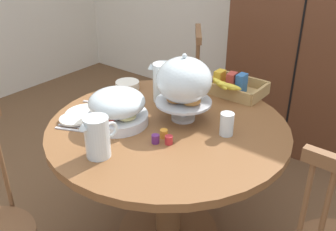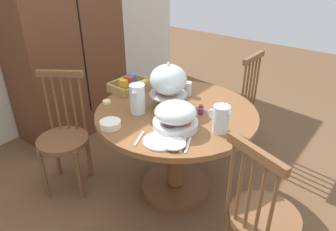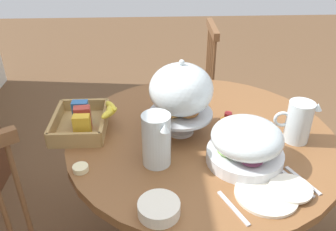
# 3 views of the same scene
# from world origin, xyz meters

# --- Properties ---
(ground_plane) EXTENTS (10.00, 10.00, 0.00)m
(ground_plane) POSITION_xyz_m (0.00, 0.00, 0.00)
(ground_plane) COLOR brown
(wall_back) EXTENTS (4.80, 0.06, 2.60)m
(wall_back) POSITION_xyz_m (0.00, 1.83, 1.30)
(wall_back) COLOR silver
(wall_back) RESTS_ON ground_plane
(wooden_armoire) EXTENTS (1.18, 0.60, 1.96)m
(wooden_armoire) POSITION_xyz_m (0.29, 1.50, 0.98)
(wooden_armoire) COLOR brown
(wooden_armoire) RESTS_ON ground_plane
(dining_table) EXTENTS (1.19, 1.19, 0.74)m
(dining_table) POSITION_xyz_m (0.13, -0.01, 0.52)
(dining_table) COLOR brown
(dining_table) RESTS_ON ground_plane
(windsor_chair_near_window) EXTENTS (0.40, 0.40, 0.97)m
(windsor_chair_near_window) POSITION_xyz_m (1.02, -0.05, 0.45)
(windsor_chair_near_window) COLOR brown
(windsor_chair_near_window) RESTS_ON ground_plane
(windsor_chair_by_cabinet) EXTENTS (0.46, 0.46, 0.97)m
(windsor_chair_by_cabinet) POSITION_xyz_m (-0.37, 0.73, 0.45)
(windsor_chair_by_cabinet) COLOR brown
(windsor_chair_by_cabinet) RESTS_ON ground_plane
(windsor_chair_facing_door) EXTENTS (0.43, 0.43, 0.97)m
(windsor_chair_facing_door) POSITION_xyz_m (-0.19, -0.84, 0.45)
(windsor_chair_facing_door) COLOR brown
(windsor_chair_facing_door) RESTS_ON ground_plane
(pastry_stand_with_dome) EXTENTS (0.28, 0.28, 0.34)m
(pastry_stand_with_dome) POSITION_xyz_m (0.15, 0.08, 0.94)
(pastry_stand_with_dome) COLOR silver
(pastry_stand_with_dome) RESTS_ON dining_table
(fruit_platter_covered) EXTENTS (0.30, 0.30, 0.18)m
(fruit_platter_covered) POSITION_xyz_m (-0.07, -0.15, 0.83)
(fruit_platter_covered) COLOR silver
(fruit_platter_covered) RESTS_ON dining_table
(orange_juice_pitcher) EXTENTS (0.11, 0.19, 0.18)m
(orange_juice_pitcher) POSITION_xyz_m (0.07, -0.41, 0.82)
(orange_juice_pitcher) COLOR silver
(orange_juice_pitcher) RESTS_ON dining_table
(milk_pitcher) EXTENTS (0.18, 0.11, 0.21)m
(milk_pitcher) POSITION_xyz_m (-0.06, 0.19, 0.84)
(milk_pitcher) COLOR silver
(milk_pitcher) RESTS_ON dining_table
(cereal_basket) EXTENTS (0.32, 0.30, 0.12)m
(cereal_basket) POSITION_xyz_m (0.19, 0.51, 0.78)
(cereal_basket) COLOR tan
(cereal_basket) RESTS_ON dining_table
(china_plate_large) EXTENTS (0.22, 0.22, 0.01)m
(china_plate_large) POSITION_xyz_m (-0.27, -0.18, 0.75)
(china_plate_large) COLOR white
(china_plate_large) RESTS_ON dining_table
(china_plate_small) EXTENTS (0.15, 0.15, 0.01)m
(china_plate_small) POSITION_xyz_m (-0.25, -0.27, 0.76)
(china_plate_small) COLOR white
(china_plate_small) RESTS_ON china_plate_large
(cereal_bowl) EXTENTS (0.14, 0.14, 0.04)m
(cereal_bowl) POSITION_xyz_m (-0.33, 0.19, 0.76)
(cereal_bowl) COLOR white
(cereal_bowl) RESTS_ON dining_table
(drinking_glass) EXTENTS (0.06, 0.06, 0.11)m
(drinking_glass) POSITION_xyz_m (0.40, 0.08, 0.80)
(drinking_glass) COLOR silver
(drinking_glass) RESTS_ON dining_table
(butter_dish) EXTENTS (0.06, 0.06, 0.02)m
(butter_dish) POSITION_xyz_m (-0.10, 0.49, 0.75)
(butter_dish) COLOR beige
(butter_dish) RESTS_ON dining_table
(jam_jar_strawberry) EXTENTS (0.04, 0.04, 0.04)m
(jam_jar_strawberry) POSITION_xyz_m (0.24, -0.15, 0.76)
(jam_jar_strawberry) COLOR #B7282D
(jam_jar_strawberry) RESTS_ON dining_table
(jam_jar_apricot) EXTENTS (0.04, 0.04, 0.04)m
(jam_jar_apricot) POSITION_xyz_m (0.19, -0.12, 0.76)
(jam_jar_apricot) COLOR orange
(jam_jar_apricot) RESTS_ON dining_table
(jam_jar_grape) EXTENTS (0.04, 0.04, 0.04)m
(jam_jar_grape) POSITION_xyz_m (0.19, -0.18, 0.76)
(jam_jar_grape) COLOR #5B2366
(jam_jar_grape) RESTS_ON dining_table
(table_knife) EXTENTS (0.16, 0.08, 0.01)m
(table_knife) POSITION_xyz_m (-0.21, -0.31, 0.74)
(table_knife) COLOR silver
(table_knife) RESTS_ON dining_table
(dinner_fork) EXTENTS (0.16, 0.08, 0.01)m
(dinner_fork) POSITION_xyz_m (-0.20, -0.34, 0.74)
(dinner_fork) COLOR silver
(dinner_fork) RESTS_ON dining_table
(soup_spoon) EXTENTS (0.16, 0.08, 0.01)m
(soup_spoon) POSITION_xyz_m (-0.32, -0.06, 0.74)
(soup_spoon) COLOR silver
(soup_spoon) RESTS_ON dining_table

